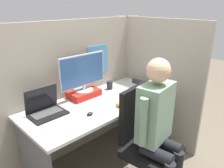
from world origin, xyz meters
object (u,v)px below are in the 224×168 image
at_px(laptop, 46,109).
at_px(person, 159,122).
at_px(stapler, 138,82).
at_px(monitor, 83,72).
at_px(office_chair, 145,139).
at_px(coffee_mug, 110,85).
at_px(paper_box, 84,94).
at_px(carrot_toy, 122,107).

xyz_separation_m(laptop, person, (0.58, -0.87, -0.02)).
height_order(laptop, stapler, laptop).
xyz_separation_m(stapler, person, (-0.69, -0.78, 0.01)).
distance_m(monitor, office_chair, 0.96).
relative_size(office_chair, coffee_mug, 9.90).
relative_size(paper_box, carrot_toy, 2.19).
bearing_deg(monitor, person, -85.76).
distance_m(paper_box, carrot_toy, 0.52).
relative_size(stapler, coffee_mug, 1.63).
bearing_deg(person, stapler, 48.72).
bearing_deg(coffee_mug, paper_box, 174.47).
xyz_separation_m(office_chair, person, (-0.02, -0.15, 0.26)).
xyz_separation_m(office_chair, coffee_mug, (0.28, 0.77, 0.27)).
xyz_separation_m(stapler, carrot_toy, (-0.68, -0.35, -0.01)).
height_order(office_chair, person, person).
bearing_deg(office_chair, laptop, 129.84).
distance_m(monitor, laptop, 0.57).
bearing_deg(person, laptop, 123.84).
bearing_deg(person, coffee_mug, 71.96).
height_order(paper_box, stapler, paper_box).
xyz_separation_m(paper_box, person, (0.07, -0.95, -0.00)).
bearing_deg(laptop, coffee_mug, 2.87).
height_order(stapler, carrot_toy, stapler).
bearing_deg(coffee_mug, laptop, -177.13).
distance_m(monitor, stapler, 0.82).
relative_size(monitor, office_chair, 0.58).
distance_m(paper_box, office_chair, 0.85).
xyz_separation_m(carrot_toy, coffee_mug, (0.29, 0.48, 0.03)).
distance_m(stapler, coffee_mug, 0.41).
bearing_deg(coffee_mug, person, -108.04).
relative_size(paper_box, laptop, 1.06).
xyz_separation_m(laptop, coffee_mug, (0.88, 0.04, 0.00)).
relative_size(laptop, office_chair, 0.33).
height_order(monitor, carrot_toy, monitor).
height_order(monitor, person, person).
xyz_separation_m(monitor, person, (0.07, -0.95, -0.25)).
relative_size(paper_box, monitor, 0.60).
bearing_deg(laptop, paper_box, 8.86).
xyz_separation_m(monitor, carrot_toy, (0.08, -0.52, -0.26)).
height_order(paper_box, carrot_toy, paper_box).
bearing_deg(carrot_toy, coffee_mug, 59.10).
distance_m(paper_box, laptop, 0.52).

